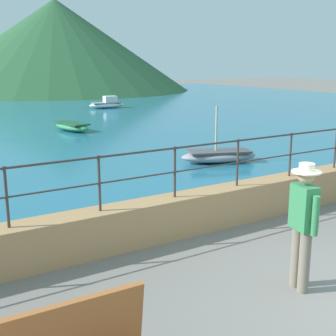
# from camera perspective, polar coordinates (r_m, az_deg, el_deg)

# --- Properties ---
(promenade_wall) EXTENTS (20.00, 0.56, 0.70)m
(promenade_wall) POSITION_cam_1_polar(r_m,az_deg,el_deg) (8.52, 4.84, -5.13)
(promenade_wall) COLOR tan
(promenade_wall) RESTS_ON ground
(railing) EXTENTS (18.44, 0.04, 0.90)m
(railing) POSITION_cam_1_polar(r_m,az_deg,el_deg) (8.27, 4.97, 1.19)
(railing) COLOR #383330
(railing) RESTS_ON promenade_wall
(hill_main) EXTENTS (26.96, 26.96, 9.09)m
(hill_main) POSITION_cam_1_polar(r_m,az_deg,el_deg) (49.40, -13.73, 14.61)
(hill_main) COLOR #285633
(hill_main) RESTS_ON ground
(person_walking) EXTENTS (0.38, 0.56, 1.75)m
(person_walking) POSITION_cam_1_polar(r_m,az_deg,el_deg) (6.30, 16.49, -6.31)
(person_walking) COLOR slate
(person_walking) RESTS_ON ground
(boat_1) EXTENTS (2.38, 1.14, 0.76)m
(boat_1) POSITION_cam_1_polar(r_m,az_deg,el_deg) (30.03, -7.58, 7.94)
(boat_1) COLOR white
(boat_1) RESTS_ON lake_water
(boat_2) EXTENTS (1.26, 2.42, 0.36)m
(boat_2) POSITION_cam_1_polar(r_m,az_deg,el_deg) (20.38, -11.91, 5.12)
(boat_2) COLOR #338C59
(boat_2) RESTS_ON lake_water
(boat_4) EXTENTS (2.47, 1.64, 1.69)m
(boat_4) POSITION_cam_1_polar(r_m,az_deg,el_deg) (13.78, 6.36, 1.55)
(boat_4) COLOR gray
(boat_4) RESTS_ON lake_water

